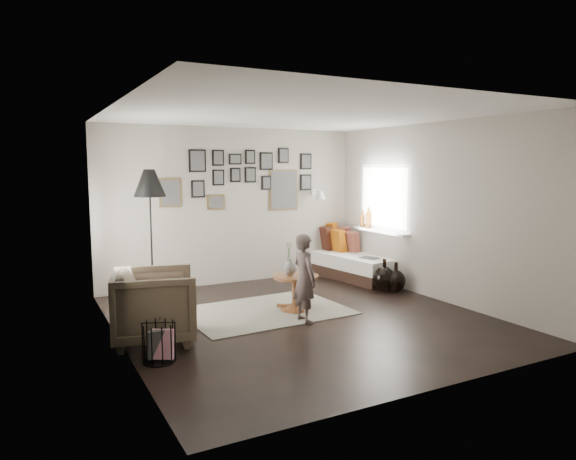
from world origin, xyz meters
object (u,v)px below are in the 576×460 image
daybed (348,260)px  magazine_basket (159,342)px  vase (290,265)px  demijohn_small (396,281)px  demijohn_large (384,279)px  floor_lamp (150,188)px  armchair (155,305)px  child (304,278)px  pedestal_table (295,294)px

daybed → magazine_basket: (-4.00, -2.49, -0.10)m
vase → demijohn_small: (1.97, 0.17, -0.45)m
daybed → demijohn_large: (-0.14, -1.19, -0.09)m
demijohn_large → floor_lamp: bearing=163.9°
armchair → floor_lamp: 2.10m
daybed → demijohn_small: size_ratio=4.28×
demijohn_large → daybed: bearing=83.4°
floor_lamp → demijohn_large: size_ratio=3.70×
daybed → child: (-2.05, -2.01, 0.27)m
daybed → armchair: bearing=-162.3°
floor_lamp → demijohn_large: bearing=-16.1°
pedestal_table → child: size_ratio=0.56×
vase → armchair: vase is taller
child → daybed: bearing=-48.1°
pedestal_table → demijohn_large: size_ratio=1.21×
armchair → magazine_basket: armchair is taller
demijohn_large → vase: bearing=-171.1°
vase → armchair: (-1.91, -0.38, -0.22)m
demijohn_small → magazine_basket: bearing=-163.5°
vase → floor_lamp: bearing=140.8°
magazine_basket → pedestal_table: bearing=25.4°
armchair → demijohn_small: 3.93m
pedestal_table → daybed: 2.42m
magazine_basket → child: size_ratio=0.37×
armchair → demijohn_small: armchair is taller
armchair → child: bearing=-81.7°
vase → child: child is taller
floor_lamp → magazine_basket: floor_lamp is taller
floor_lamp → demijohn_large: (3.39, -0.98, -1.45)m
vase → floor_lamp: floor_lamp is taller
daybed → armchair: size_ratio=2.24×
demijohn_small → child: (-2.05, -0.70, 0.38)m
daybed → floor_lamp: (-3.53, -0.21, 1.36)m
pedestal_table → armchair: bearing=-169.7°
demijohn_small → vase: bearing=-175.2°
demijohn_large → armchair: bearing=-169.9°
daybed → armchair: (-3.89, -1.86, 0.12)m
pedestal_table → demijohn_large: 1.79m
floor_lamp → child: 2.58m
magazine_basket → vase: bearing=26.7°
demijohn_small → armchair: bearing=-172.0°
daybed → magazine_basket: daybed is taller
demijohn_large → magazine_basket: bearing=-161.3°
floor_lamp → child: bearing=-50.5°
daybed → demijohn_small: 1.31m
magazine_basket → demijohn_small: demijohn_small is taller
pedestal_table → floor_lamp: (-1.64, 1.29, 1.43)m
daybed → demijohn_small: daybed is taller
pedestal_table → vase: vase is taller
daybed → demijohn_large: daybed is taller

